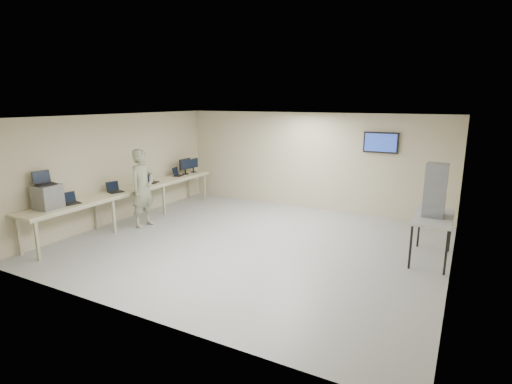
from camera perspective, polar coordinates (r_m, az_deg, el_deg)
The scene contains 13 objects.
room at distance 8.66m, azimuth -0.26°, elevation 1.47°, with size 8.01×7.01×2.81m.
workbench at distance 10.90m, azimuth -17.38°, elevation 0.14°, with size 0.76×6.00×0.90m.
equipment_box at distance 9.47m, azimuth -27.63°, elevation -0.61°, with size 0.43×0.49×0.51m, color slate.
laptop_on_box at distance 9.46m, azimuth -28.04°, elevation 1.38°, with size 0.39×0.43×0.29m.
laptop_0 at distance 9.74m, azimuth -24.95°, elevation -1.14°, with size 0.34×0.37×0.26m.
laptop_1 at distance 10.54m, azimuth -19.56°, elevation 0.34°, with size 0.37×0.39×0.26m.
laptop_2 at distance 11.45m, azimuth -14.66°, elevation 1.62°, with size 0.34×0.37×0.25m.
laptop_3 at distance 12.33m, azimuth -11.19°, elevation 2.59°, with size 0.32×0.36×0.25m.
monitor_near at distance 12.51m, azimuth -10.09°, elevation 3.83°, with size 0.22×0.49×0.48m.
monitor_far at distance 12.83m, azimuth -8.96°, elevation 3.97°, with size 0.20×0.44×0.43m.
soldier at distance 10.39m, azimuth -15.87°, elevation 0.52°, with size 0.72×0.47×1.97m, color gray.
side_table at distance 8.63m, azimuth 24.02°, elevation -3.59°, with size 0.71×1.53×0.92m.
storage_bins at distance 8.49m, azimuth 24.25°, elevation 0.25°, with size 0.39×0.44×1.04m.
Camera 1 is at (4.08, -7.40, 3.14)m, focal length 28.00 mm.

